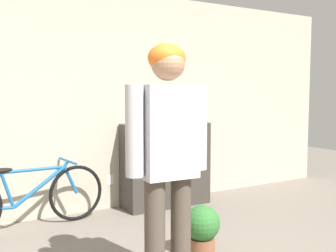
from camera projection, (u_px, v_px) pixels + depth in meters
wall_back at (62, 102)px, 4.42m from camera, size 8.00×0.07×2.60m
side_shelf at (166, 164)px, 4.87m from camera, size 1.08×0.40×1.02m
person at (168, 147)px, 2.65m from camera, size 0.61×0.26×1.73m
bicycle at (26, 198)px, 3.98m from camera, size 1.67×0.46×0.68m
banana at (168, 122)px, 4.80m from camera, size 0.36×0.09×0.03m
potted_plant at (202, 228)px, 3.39m from camera, size 0.31×0.31×0.44m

